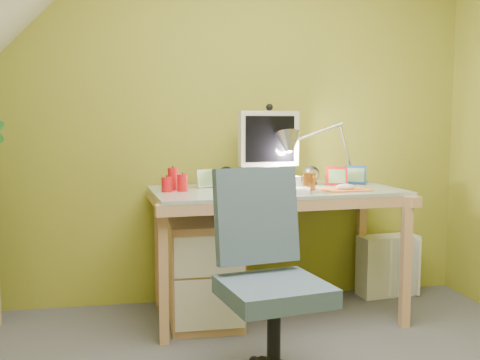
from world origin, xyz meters
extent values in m
cube|color=olive|center=(0.00, 1.60, 1.20)|extent=(3.20, 0.01, 2.40)
cube|color=white|center=(0.18, 1.08, 0.78)|extent=(0.49, 0.30, 0.02)
cube|color=orange|center=(0.64, 1.08, 0.77)|extent=(0.27, 0.20, 0.01)
ellipsoid|color=white|center=(0.64, 1.08, 0.79)|extent=(0.12, 0.08, 0.04)
cylinder|color=#9B5116|center=(0.44, 1.14, 0.82)|extent=(0.08, 0.08, 0.10)
cube|color=red|center=(0.68, 1.34, 0.83)|extent=(0.14, 0.04, 0.11)
cube|color=#154293|center=(0.82, 1.38, 0.83)|extent=(0.13, 0.08, 0.12)
cube|color=#A0B87E|center=(-0.14, 1.36, 0.82)|extent=(0.12, 0.08, 0.11)
cube|color=silver|center=(1.10, 1.48, 0.20)|extent=(0.42, 0.21, 0.40)
camera|label=1|loc=(-0.55, -1.97, 1.17)|focal=42.00mm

